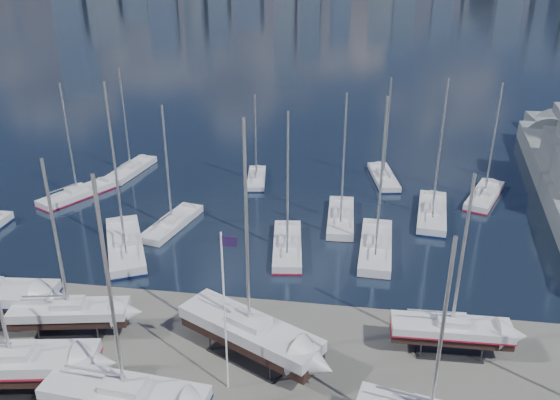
# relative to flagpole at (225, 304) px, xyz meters

# --- Properties ---
(ground) EXTENTS (1400.00, 1400.00, 0.00)m
(ground) POSITION_rel_flagpole_xyz_m (-1.03, 0.64, -6.70)
(ground) COLOR #605E59
(ground) RESTS_ON ground
(water) EXTENTS (1400.00, 600.00, 0.40)m
(water) POSITION_rel_flagpole_xyz_m (-1.03, 310.64, -6.85)
(water) COLOR #182437
(water) RESTS_ON ground
(sailboat_cradle_1) EXTENTS (11.22, 4.87, 17.43)m
(sailboat_cradle_1) POSITION_rel_flagpole_xyz_m (-13.84, -2.22, -4.56)
(sailboat_cradle_1) COLOR #2D2D33
(sailboat_cradle_1) RESTS_ON ground
(sailboat_cradle_2) EXTENTS (8.95, 3.98, 14.26)m
(sailboat_cradle_2) POSITION_rel_flagpole_xyz_m (-13.14, 3.87, -4.71)
(sailboat_cradle_2) COLOR #2D2D33
(sailboat_cradle_2) RESTS_ON ground
(sailboat_cradle_3) EXTENTS (10.45, 3.75, 16.51)m
(sailboat_cradle_3) POSITION_rel_flagpole_xyz_m (-5.44, -3.93, -4.60)
(sailboat_cradle_3) COLOR #2D2D33
(sailboat_cradle_3) RESTS_ON ground
(sailboat_cradle_4) EXTENTS (11.14, 7.78, 17.75)m
(sailboat_cradle_4) POSITION_rel_flagpole_xyz_m (0.77, 3.28, -4.53)
(sailboat_cradle_4) COLOR #2D2D33
(sailboat_cradle_4) RESTS_ON ground
(sailboat_cradle_6) EXTENTS (8.61, 2.61, 13.98)m
(sailboat_cradle_6) POSITION_rel_flagpole_xyz_m (14.99, 5.87, -4.73)
(sailboat_cradle_6) COLOR #2D2D33
(sailboat_cradle_6) RESTS_ON ground
(sailboat_moored_1) EXTENTS (6.91, 9.87, 14.53)m
(sailboat_moored_1) POSITION_rel_flagpole_xyz_m (-25.64, 28.96, -6.39)
(sailboat_moored_1) COLOR black
(sailboat_moored_1) RESTS_ON water
(sailboat_moored_2) EXTENTS (4.02, 10.02, 14.70)m
(sailboat_moored_2) POSITION_rel_flagpole_xyz_m (-22.53, 37.88, -6.38)
(sailboat_moored_2) COLOR black
(sailboat_moored_2) RESTS_ON water
(sailboat_moored_3) EXTENTS (8.09, 11.92, 17.46)m
(sailboat_moored_3) POSITION_rel_flagpole_xyz_m (-14.59, 17.21, -6.39)
(sailboat_moored_3) COLOR black
(sailboat_moored_3) RESTS_ON water
(sailboat_moored_4) EXTENTS (4.52, 9.62, 14.01)m
(sailboat_moored_4) POSITION_rel_flagpole_xyz_m (-11.62, 22.74, -6.38)
(sailboat_moored_4) COLOR black
(sailboat_moored_4) RESTS_ON water
(sailboat_moored_5) EXTENTS (3.35, 8.21, 11.92)m
(sailboat_moored_5) POSITION_rel_flagpole_xyz_m (-5.12, 37.31, -6.39)
(sailboat_moored_5) COLOR black
(sailboat_moored_5) RESTS_ON water
(sailboat_moored_6) EXTENTS (3.95, 10.10, 14.71)m
(sailboat_moored_6) POSITION_rel_flagpole_xyz_m (1.31, 19.50, -6.39)
(sailboat_moored_6) COLOR black
(sailboat_moored_6) RESTS_ON water
(sailboat_moored_7) EXTENTS (2.98, 9.94, 14.93)m
(sailboat_moored_7) POSITION_rel_flagpole_xyz_m (6.27, 26.78, -6.38)
(sailboat_moored_7) COLOR black
(sailboat_moored_7) RESTS_ON water
(sailboat_moored_8) EXTENTS (4.16, 9.70, 14.04)m
(sailboat_moored_8) POSITION_rel_flagpole_xyz_m (11.25, 39.99, -6.39)
(sailboat_moored_8) COLOR black
(sailboat_moored_8) RESTS_ON water
(sailboat_moored_9) EXTENTS (3.49, 10.85, 16.19)m
(sailboat_moored_9) POSITION_rel_flagpole_xyz_m (9.98, 20.54, -6.38)
(sailboat_moored_9) COLOR black
(sailboat_moored_9) RESTS_ON water
(sailboat_moored_10) EXTENTS (4.33, 11.11, 16.18)m
(sailboat_moored_10) POSITION_rel_flagpole_xyz_m (16.33, 29.49, -6.39)
(sailboat_moored_10) COLOR black
(sailboat_moored_10) RESTS_ON water
(sailboat_moored_11) EXTENTS (6.34, 10.12, 14.68)m
(sailboat_moored_11) POSITION_rel_flagpole_xyz_m (23.12, 35.50, -6.39)
(sailboat_moored_11) COLOR black
(sailboat_moored_11) RESTS_ON water
(flagpole) EXTENTS (1.03, 0.12, 11.67)m
(flagpole) POSITION_rel_flagpole_xyz_m (0.00, 0.00, 0.00)
(flagpole) COLOR white
(flagpole) RESTS_ON ground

